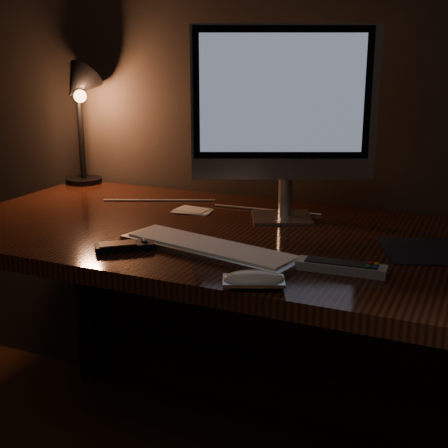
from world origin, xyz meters
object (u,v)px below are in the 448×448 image
at_px(keyboard, 209,248).
at_px(monitor, 284,107).
at_px(desk, 257,273).
at_px(tv_remote, 341,267).
at_px(media_remote, 125,246).
at_px(mouse, 254,282).
at_px(desk_lamp, 79,102).

bearing_deg(keyboard, monitor, 92.10).
height_order(desk, tv_remote, tv_remote).
xyz_separation_m(desk, keyboard, (-0.03, -0.24, 0.14)).
bearing_deg(keyboard, media_remote, -146.58).
relative_size(mouse, desk_lamp, 0.29).
height_order(mouse, desk_lamp, desk_lamp).
height_order(media_remote, tv_remote, same).
distance_m(keyboard, media_remote, 0.20).
height_order(mouse, tv_remote, tv_remote).
bearing_deg(desk_lamp, monitor, -21.80).
bearing_deg(monitor, mouse, -100.94).
bearing_deg(desk_lamp, tv_remote, -37.16).
relative_size(media_remote, tv_remote, 0.71).
bearing_deg(media_remote, keyboard, -17.99).
distance_m(keyboard, tv_remote, 0.31).
height_order(desk, desk_lamp, desk_lamp).
bearing_deg(mouse, desk, 86.87).
bearing_deg(keyboard, mouse, -31.44).
relative_size(tv_remote, desk_lamp, 0.46).
xyz_separation_m(monitor, tv_remote, (0.25, -0.34, -0.29)).
height_order(media_remote, desk_lamp, desk_lamp).
distance_m(monitor, desk_lamp, 0.76).
bearing_deg(desk, monitor, 70.07).
bearing_deg(mouse, keyboard, 113.19).
relative_size(keyboard, media_remote, 3.35).
bearing_deg(media_remote, desk_lamp, 94.16).
bearing_deg(mouse, media_remote, 141.85).
height_order(tv_remote, desk_lamp, desk_lamp).
xyz_separation_m(monitor, media_remote, (-0.24, -0.40, -0.29)).
bearing_deg(tv_remote, desk, 134.88).
xyz_separation_m(mouse, tv_remote, (0.13, 0.16, -0.00)).
relative_size(mouse, tv_remote, 0.64).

